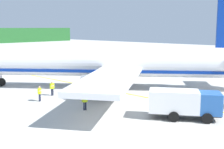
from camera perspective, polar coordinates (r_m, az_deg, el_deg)
The scene contains 6 objects.
airliner_foreground at distance 38.95m, azimuth -1.16°, elevation 2.31°, with size 29.96×34.99×11.90m.
service_truck_baggage at distance 26.87m, azimuth 13.55°, elevation -5.18°, with size 5.14×6.25×2.50m.
crew_marshaller at distance 29.02m, azimuth -5.17°, elevation -4.92°, with size 0.60×0.37×1.61m.
crew_loader_left at distance 35.68m, azimuth -11.28°, elevation -2.39°, with size 0.63×0.24×1.67m.
crew_loader_right at distance 33.24m, azimuth -13.57°, elevation -3.32°, with size 0.56×0.42×1.65m.
apron_guide_line at distance 35.97m, azimuth 3.25°, elevation -3.73°, with size 0.30×60.00×0.01m, color yellow.
Camera 1 is at (-8.35, -3.07, 7.88)m, focal length 48.26 mm.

